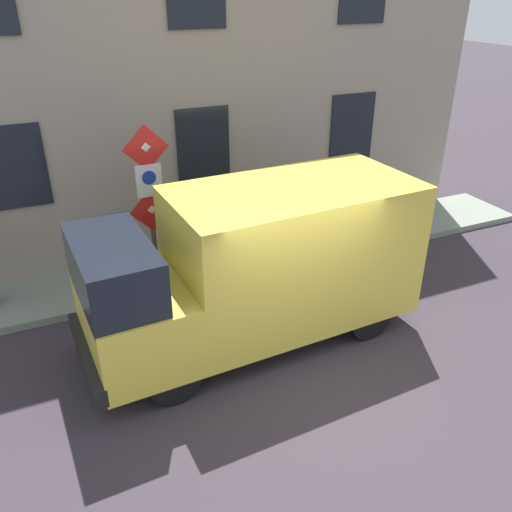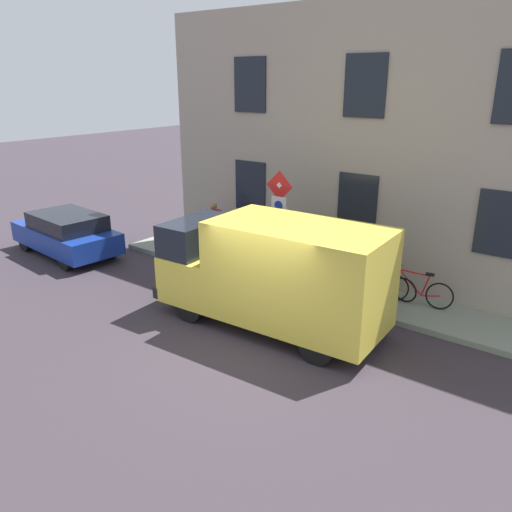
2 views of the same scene
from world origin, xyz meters
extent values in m
plane|color=#362E36|center=(0.00, 0.00, 0.00)|extent=(80.00, 80.00, 0.00)
cube|color=gray|center=(3.37, 0.00, 0.07)|extent=(1.68, 14.85, 0.14)
cube|color=gray|center=(4.56, 0.00, 3.62)|extent=(0.70, 12.85, 7.24)
cube|color=black|center=(4.19, -3.53, 2.32)|extent=(0.06, 1.10, 1.50)
cube|color=black|center=(4.19, 0.00, 2.32)|extent=(0.06, 1.10, 1.50)
cube|color=black|center=(4.19, 3.53, 2.32)|extent=(0.06, 1.10, 1.50)
cylinder|color=#474C47|center=(2.78, 1.48, 1.60)|extent=(0.09, 0.09, 2.91)
pyramid|color=silver|center=(2.70, 1.47, 2.80)|extent=(0.05, 0.50, 0.50)
pyramid|color=red|center=(2.70, 1.47, 2.80)|extent=(0.03, 0.56, 0.56)
cube|color=white|center=(2.72, 1.48, 2.25)|extent=(0.05, 0.44, 0.56)
cylinder|color=#1933B2|center=(2.69, 1.48, 2.31)|extent=(0.02, 0.24, 0.24)
pyramid|color=silver|center=(2.70, 1.47, 1.70)|extent=(0.05, 0.50, 0.50)
pyramid|color=red|center=(2.70, 1.47, 1.70)|extent=(0.03, 0.56, 0.56)
cube|color=yellow|center=(0.86, -0.31, 1.41)|extent=(2.18, 3.89, 2.18)
cube|color=yellow|center=(0.73, 2.29, 0.87)|extent=(2.07, 1.49, 1.10)
cube|color=black|center=(0.72, 2.50, 1.77)|extent=(1.96, 1.07, 0.84)
cube|color=black|center=(0.70, 3.04, 0.50)|extent=(2.01, 0.26, 0.28)
cylinder|color=black|center=(-0.13, 2.01, 0.38)|extent=(0.26, 0.77, 0.76)
cylinder|color=black|center=(1.62, 2.09, 0.38)|extent=(0.26, 0.77, 0.76)
cylinder|color=black|center=(0.03, -1.31, 0.38)|extent=(0.26, 0.77, 0.76)
cylinder|color=black|center=(1.78, -1.23, 0.38)|extent=(0.26, 0.77, 0.76)
torus|color=black|center=(3.60, -1.48, 0.47)|extent=(0.19, 0.67, 0.66)
torus|color=black|center=(3.72, -2.52, 0.47)|extent=(0.19, 0.67, 0.66)
cylinder|color=red|center=(3.64, -1.81, 0.68)|extent=(0.11, 0.60, 0.60)
cylinder|color=red|center=(3.65, -1.89, 0.95)|extent=(0.13, 0.73, 0.07)
cylinder|color=red|center=(3.68, -2.17, 0.66)|extent=(0.06, 0.19, 0.55)
cylinder|color=red|center=(3.70, -2.31, 0.43)|extent=(0.09, 0.43, 0.12)
cylinder|color=red|center=(3.60, -1.50, 0.72)|extent=(0.05, 0.09, 0.50)
cube|color=black|center=(3.69, -2.25, 0.97)|extent=(0.10, 0.21, 0.06)
cylinder|color=#262626|center=(3.60, -1.53, 1.02)|extent=(0.46, 0.09, 0.03)
torus|color=black|center=(3.73, -0.66, 0.47)|extent=(0.20, 0.67, 0.66)
torus|color=black|center=(3.59, -1.70, 0.47)|extent=(0.20, 0.67, 0.66)
cylinder|color=gold|center=(3.68, -0.99, 0.68)|extent=(0.11, 0.60, 0.60)
cylinder|color=gold|center=(3.67, -1.07, 0.95)|extent=(0.13, 0.73, 0.07)
cylinder|color=gold|center=(3.64, -1.35, 0.66)|extent=(0.06, 0.19, 0.55)
cylinder|color=gold|center=(3.62, -1.49, 0.43)|extent=(0.09, 0.43, 0.12)
cylinder|color=gold|center=(3.73, -0.68, 0.72)|extent=(0.05, 0.09, 0.50)
cube|color=black|center=(3.63, -1.43, 0.97)|extent=(0.11, 0.21, 0.06)
cylinder|color=#262626|center=(3.72, -0.71, 1.02)|extent=(0.46, 0.09, 0.03)
cylinder|color=#2D5133|center=(2.88, -0.86, 0.59)|extent=(0.44, 0.44, 0.90)
camera|label=1|loc=(-5.70, 3.26, 5.21)|focal=36.75mm
camera|label=2|loc=(-7.81, -5.70, 5.39)|focal=35.65mm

